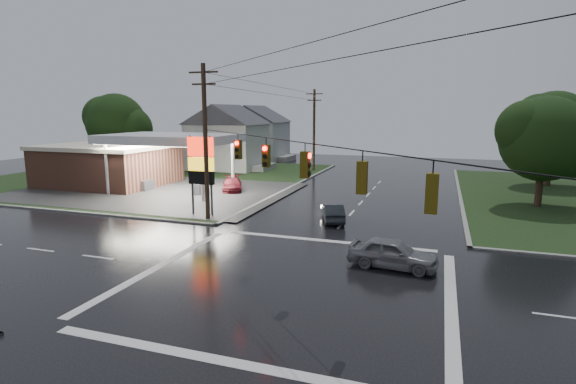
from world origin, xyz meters
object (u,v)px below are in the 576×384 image
(gas_station, at_px, (117,162))
(house_far, at_px, (256,132))
(tree_nw_behind, at_px, (117,123))
(house_near, at_px, (228,136))
(car_crossing, at_px, (393,253))
(car_pump, at_px, (232,184))
(utility_pole_n, at_px, (314,129))
(car_north, at_px, (333,212))
(pylon_sign, at_px, (201,163))
(tree_ne_near, at_px, (546,139))
(tree_ne_far, at_px, (555,127))
(utility_pole_nw, at_px, (206,141))

(gas_station, relative_size, house_far, 2.37)
(tree_nw_behind, bearing_deg, house_near, 24.98)
(car_crossing, height_order, car_pump, car_crossing)
(utility_pole_n, height_order, car_north, utility_pole_n)
(house_far, bearing_deg, car_crossing, -59.51)
(pylon_sign, relative_size, tree_nw_behind, 0.60)
(gas_station, relative_size, car_pump, 5.74)
(tree_ne_near, relative_size, car_north, 2.30)
(house_near, distance_m, tree_nw_behind, 14.33)
(tree_ne_far, bearing_deg, tree_ne_near, -104.07)
(house_near, xyz_separation_m, tree_ne_near, (35.09, -14.01, 1.16))
(car_crossing, bearing_deg, tree_ne_near, -21.58)
(gas_station, distance_m, tree_nw_behind, 13.63)
(pylon_sign, xyz_separation_m, tree_ne_near, (24.64, 11.49, 1.55))
(house_near, height_order, tree_ne_near, tree_ne_near)
(gas_station, distance_m, car_pump, 12.86)
(tree_nw_behind, height_order, tree_ne_far, tree_nw_behind)
(utility_pole_nw, bearing_deg, gas_station, 147.77)
(house_near, relative_size, tree_ne_far, 1.13)
(house_near, distance_m, tree_ne_near, 37.80)
(utility_pole_n, relative_size, car_pump, 2.30)
(pylon_sign, relative_size, car_north, 1.54)
(tree_nw_behind, xyz_separation_m, car_north, (33.04, -18.05, -5.54))
(car_north, bearing_deg, pylon_sign, -10.54)
(house_near, xyz_separation_m, car_north, (20.15, -24.06, -3.76))
(tree_ne_near, height_order, car_north, tree_ne_near)
(tree_nw_behind, relative_size, car_pump, 2.19)
(utility_pole_n, height_order, house_near, utility_pole_n)
(tree_ne_far, relative_size, car_pump, 2.15)
(pylon_sign, bearing_deg, house_far, 106.98)
(tree_nw_behind, relative_size, car_crossing, 2.26)
(house_near, distance_m, car_crossing, 41.30)
(gas_station, distance_m, house_far, 28.61)
(tree_ne_near, bearing_deg, house_near, 158.24)
(utility_pole_n, relative_size, tree_nw_behind, 1.05)
(house_near, bearing_deg, utility_pole_nw, -66.63)
(gas_station, xyz_separation_m, house_far, (3.73, 28.30, 1.86))
(house_far, height_order, car_crossing, house_far)
(pylon_sign, bearing_deg, tree_nw_behind, 140.13)
(utility_pole_n, relative_size, car_crossing, 2.37)
(car_north, distance_m, car_pump, 15.05)
(gas_station, relative_size, house_near, 2.37)
(tree_ne_near, distance_m, tree_ne_far, 12.39)
(utility_pole_nw, distance_m, car_crossing, 15.82)
(gas_station, bearing_deg, tree_ne_far, 18.46)
(utility_pole_nw, bearing_deg, house_near, 113.37)
(utility_pole_nw, relative_size, utility_pole_n, 1.05)
(house_near, bearing_deg, car_north, -50.05)
(gas_station, relative_size, tree_ne_far, 2.67)
(gas_station, distance_m, pylon_sign, 17.81)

